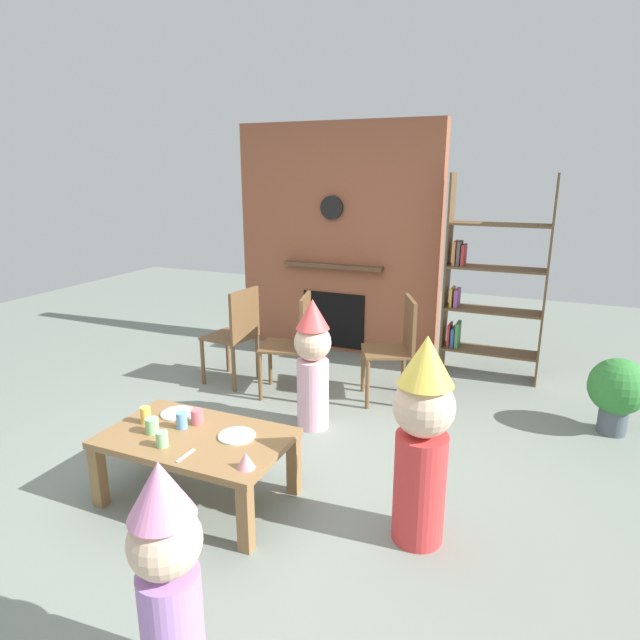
# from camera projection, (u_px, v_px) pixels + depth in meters

# --- Properties ---
(ground_plane) EXTENTS (12.00, 12.00, 0.00)m
(ground_plane) POSITION_uv_depth(u_px,v_px,m) (275.00, 477.00, 3.47)
(ground_plane) COLOR gray
(brick_fireplace_feature) EXTENTS (2.20, 0.28, 2.40)m
(brick_fireplace_feature) POSITION_uv_depth(u_px,v_px,m) (337.00, 241.00, 5.67)
(brick_fireplace_feature) COLOR #935138
(brick_fireplace_feature) RESTS_ON ground_plane
(bookshelf) EXTENTS (0.90, 0.28, 1.90)m
(bookshelf) POSITION_uv_depth(u_px,v_px,m) (488.00, 286.00, 4.98)
(bookshelf) COLOR brown
(bookshelf) RESTS_ON ground_plane
(coffee_table) EXTENTS (1.09, 0.66, 0.42)m
(coffee_table) POSITION_uv_depth(u_px,v_px,m) (196.00, 445.00, 3.14)
(coffee_table) COLOR olive
(coffee_table) RESTS_ON ground_plane
(paper_cup_near_left) EXTENTS (0.08, 0.08, 0.09)m
(paper_cup_near_left) POSITION_uv_depth(u_px,v_px,m) (152.00, 426.00, 3.15)
(paper_cup_near_left) COLOR #8CD18C
(paper_cup_near_left) RESTS_ON coffee_table
(paper_cup_near_right) EXTENTS (0.07, 0.07, 0.10)m
(paper_cup_near_right) POSITION_uv_depth(u_px,v_px,m) (182.00, 420.00, 3.21)
(paper_cup_near_right) COLOR #669EE0
(paper_cup_near_right) RESTS_ON coffee_table
(paper_cup_center) EXTENTS (0.08, 0.08, 0.09)m
(paper_cup_center) POSITION_uv_depth(u_px,v_px,m) (197.00, 417.00, 3.26)
(paper_cup_center) COLOR #E5666B
(paper_cup_center) RESTS_ON coffee_table
(paper_cup_far_left) EXTENTS (0.07, 0.07, 0.09)m
(paper_cup_far_left) POSITION_uv_depth(u_px,v_px,m) (162.00, 439.00, 2.99)
(paper_cup_far_left) COLOR #8CD18C
(paper_cup_far_left) RESTS_ON coffee_table
(paper_cup_far_right) EXTENTS (0.06, 0.06, 0.10)m
(paper_cup_far_right) POSITION_uv_depth(u_px,v_px,m) (146.00, 415.00, 3.27)
(paper_cup_far_right) COLOR #F2CC4C
(paper_cup_far_right) RESTS_ON coffee_table
(paper_plate_front) EXTENTS (0.21, 0.21, 0.01)m
(paper_plate_front) POSITION_uv_depth(u_px,v_px,m) (178.00, 413.00, 3.39)
(paper_plate_front) COLOR white
(paper_plate_front) RESTS_ON coffee_table
(paper_plate_rear) EXTENTS (0.22, 0.22, 0.01)m
(paper_plate_rear) POSITION_uv_depth(u_px,v_px,m) (237.00, 436.00, 3.11)
(paper_plate_rear) COLOR white
(paper_plate_rear) RESTS_ON coffee_table
(birthday_cake_slice) EXTENTS (0.10, 0.10, 0.09)m
(birthday_cake_slice) POSITION_uv_depth(u_px,v_px,m) (246.00, 460.00, 2.77)
(birthday_cake_slice) COLOR pink
(birthday_cake_slice) RESTS_ON coffee_table
(table_fork) EXTENTS (0.02, 0.15, 0.01)m
(table_fork) POSITION_uv_depth(u_px,v_px,m) (186.00, 456.00, 2.90)
(table_fork) COLOR silver
(table_fork) RESTS_ON coffee_table
(child_with_cone_hat) EXTENTS (0.27, 0.27, 0.97)m
(child_with_cone_hat) POSITION_uv_depth(u_px,v_px,m) (168.00, 574.00, 1.92)
(child_with_cone_hat) COLOR #B27FCC
(child_with_cone_hat) RESTS_ON ground_plane
(child_in_pink) EXTENTS (0.32, 0.32, 1.15)m
(child_in_pink) POSITION_uv_depth(u_px,v_px,m) (422.00, 436.00, 2.73)
(child_in_pink) COLOR #D13838
(child_in_pink) RESTS_ON ground_plane
(child_by_the_chairs) EXTENTS (0.28, 0.28, 1.01)m
(child_by_the_chairs) POSITION_uv_depth(u_px,v_px,m) (313.00, 361.00, 4.01)
(child_by_the_chairs) COLOR #EAB2C6
(child_by_the_chairs) RESTS_ON ground_plane
(dining_chair_left) EXTENTS (0.44, 0.44, 0.90)m
(dining_chair_left) POSITION_uv_depth(u_px,v_px,m) (237.00, 330.00, 4.87)
(dining_chair_left) COLOR brown
(dining_chair_left) RESTS_ON ground_plane
(dining_chair_middle) EXTENTS (0.49, 0.49, 0.90)m
(dining_chair_middle) POSITION_uv_depth(u_px,v_px,m) (295.00, 339.00, 4.62)
(dining_chair_middle) COLOR brown
(dining_chair_middle) RESTS_ON ground_plane
(dining_chair_right) EXTENTS (0.53, 0.53, 0.90)m
(dining_chair_right) POSITION_uv_depth(u_px,v_px,m) (398.00, 343.00, 4.51)
(dining_chair_right) COLOR brown
(dining_chair_right) RESTS_ON ground_plane
(potted_plant_tall) EXTENTS (0.42, 0.42, 0.58)m
(potted_plant_tall) POSITION_uv_depth(u_px,v_px,m) (617.00, 390.00, 3.96)
(potted_plant_tall) COLOR #4C5660
(potted_plant_tall) RESTS_ON ground_plane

